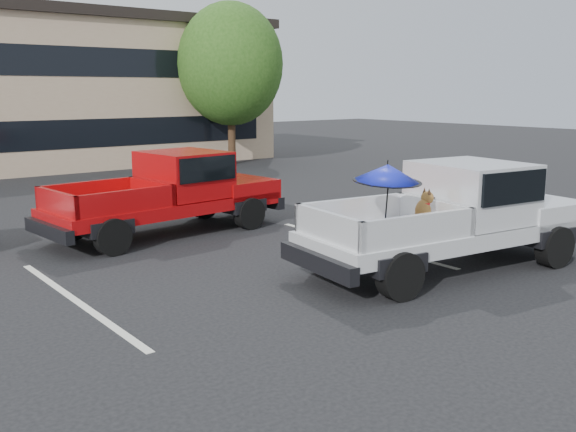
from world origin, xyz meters
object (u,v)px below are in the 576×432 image
silver_pickup (461,209)px  red_pickup (179,188)px  tree_right (231,64)px  tree_back (89,64)px

silver_pickup → red_pickup: (-2.55, 5.72, -0.07)m
tree_right → red_pickup: tree_right is taller
tree_right → red_pickup: 13.93m
tree_right → tree_back: (-3.00, 8.00, 0.20)m
tree_back → silver_pickup: (-2.84, -24.36, -3.36)m
tree_back → red_pickup: bearing=-106.1°
silver_pickup → red_pickup: bearing=121.3°
silver_pickup → red_pickup: size_ratio=1.05×
tree_back → red_pickup: 19.70m
tree_back → tree_right: bearing=-69.4°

